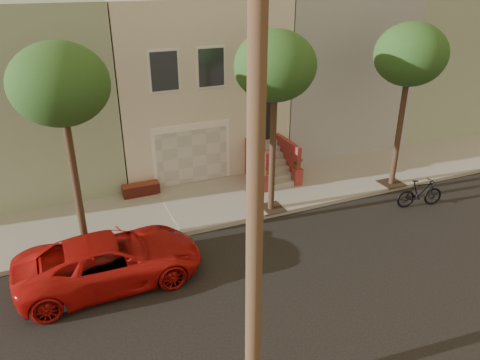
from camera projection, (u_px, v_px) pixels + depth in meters
name	position (u px, v px, depth m)	size (l,w,h in m)	color
ground	(300.00, 278.00, 13.30)	(90.00, 90.00, 0.00)	black
sidewalk	(230.00, 199.00, 17.73)	(40.00, 3.70, 0.15)	#9A968C
house_row	(182.00, 76.00, 21.12)	(33.10, 11.70, 7.00)	beige
tree_left	(60.00, 86.00, 12.39)	(2.70, 2.57, 6.30)	#2D2116
tree_mid	(275.00, 67.00, 14.72)	(2.70, 2.57, 6.30)	#2D2116
tree_right	(410.00, 56.00, 16.69)	(2.70, 2.57, 6.30)	#2D2116
pickup_truck	(111.00, 260.00, 12.89)	(2.35, 5.09, 1.42)	red
motorcycle	(420.00, 193.00, 17.10)	(0.51, 1.82, 1.09)	black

